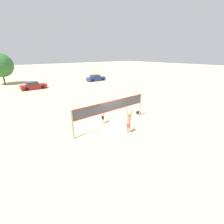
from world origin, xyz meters
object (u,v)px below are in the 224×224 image
at_px(player_spiker, 129,120).
at_px(volleyball, 130,134).
at_px(gear_bag, 138,113).
at_px(player_blocker, 103,113).
at_px(parked_car_near, 33,86).
at_px(tree_left_cluster, 0,65).
at_px(parked_car_mid, 96,78).
at_px(volleyball_net, 112,108).

xyz_separation_m(player_spiker, volleyball, (-0.08, -0.31, -1.10)).
bearing_deg(gear_bag, player_blocker, 175.41).
xyz_separation_m(player_spiker, parked_car_near, (-2.07, 23.48, -0.57)).
bearing_deg(tree_left_cluster, parked_car_mid, -25.56).
xyz_separation_m(volleyball, tree_left_cluster, (-5.76, 33.09, 3.96)).
distance_m(player_blocker, parked_car_near, 20.68).
height_order(volleyball_net, player_spiker, volleyball_net).
height_order(player_spiker, tree_left_cluster, tree_left_cluster).
xyz_separation_m(gear_bag, parked_car_near, (-6.09, 21.00, 0.51)).
height_order(gear_bag, tree_left_cluster, tree_left_cluster).
relative_size(volleyball, tree_left_cluster, 0.03).
distance_m(volleyball_net, player_spiker, 2.13).
bearing_deg(player_blocker, player_spiker, 12.37).
bearing_deg(tree_left_cluster, volleyball_net, -79.44).
distance_m(parked_car_near, parked_car_mid, 14.44).
distance_m(volleyball, parked_car_mid, 27.38).
height_order(volleyball_net, parked_car_near, volleyball_net).
bearing_deg(player_blocker, tree_left_cluster, -170.11).
bearing_deg(tree_left_cluster, player_spiker, -79.89).
distance_m(volleyball_net, tree_left_cluster, 31.33).
distance_m(player_spiker, player_blocker, 2.92).
xyz_separation_m(volleyball_net, player_spiker, (0.12, -2.08, -0.47)).
height_order(parked_car_near, tree_left_cluster, tree_left_cluster).
bearing_deg(parked_car_near, player_spiker, -84.30).
bearing_deg(parked_car_near, tree_left_cluster, 112.71).
distance_m(parked_car_near, tree_left_cluster, 10.61).
xyz_separation_m(player_blocker, parked_car_mid, (12.98, 21.23, -0.45)).
bearing_deg(gear_bag, volleyball, -145.77).
distance_m(player_blocker, volleyball, 3.36).
xyz_separation_m(volleyball_net, gear_bag, (4.13, 0.40, -1.55)).
xyz_separation_m(parked_car_near, parked_car_mid, (14.43, 0.60, 0.03)).
bearing_deg(volleyball, tree_left_cluster, 99.88).
bearing_deg(volleyball_net, player_spiker, -86.72).
relative_size(volleyball_net, gear_bag, 20.37).
relative_size(player_blocker, parked_car_mid, 0.46).
bearing_deg(player_spiker, volleyball_net, 3.28).
bearing_deg(tree_left_cluster, player_blocker, -80.11).
relative_size(parked_car_near, parked_car_mid, 0.97).
relative_size(player_blocker, gear_bag, 5.46).
distance_m(volleyball, parked_car_near, 23.87).
xyz_separation_m(player_blocker, volleyball, (0.55, -3.16, -1.01)).
distance_m(player_spiker, parked_car_near, 23.57).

